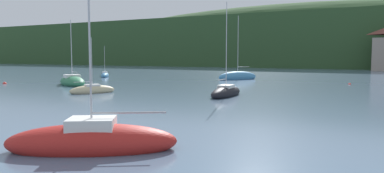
{
  "coord_description": "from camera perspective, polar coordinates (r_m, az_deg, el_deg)",
  "views": [
    {
      "loc": [
        11.58,
        29.84,
        3.91
      ],
      "look_at": [
        0.0,
        51.71,
        1.76
      ],
      "focal_mm": 33.79,
      "sensor_mm": 36.0,
      "label": 1
    }
  ],
  "objects": [
    {
      "name": "sailboat_far_1",
      "position": [
        50.04,
        -18.37,
        0.71
      ],
      "size": [
        8.04,
        6.17,
        8.96
      ],
      "rotation": [
        0.0,
        0.0,
        2.61
      ],
      "color": "#2D754C",
      "rests_on": "ground_plane"
    },
    {
      "name": "sailboat_mid_8",
      "position": [
        15.55,
        -15.5,
        -8.29
      ],
      "size": [
        7.1,
        5.59,
        7.79
      ],
      "rotation": [
        0.0,
        0.0,
        3.7
      ],
      "color": "red",
      "rests_on": "ground_plane"
    },
    {
      "name": "sailboat_mid_0",
      "position": [
        34.8,
        5.39,
        -0.95
      ],
      "size": [
        1.9,
        6.15,
        9.28
      ],
      "rotation": [
        0.0,
        0.0,
        1.59
      ],
      "color": "black",
      "rests_on": "ground_plane"
    },
    {
      "name": "sailboat_mid_2",
      "position": [
        38.83,
        -15.44,
        -0.57
      ],
      "size": [
        3.56,
        4.89,
        6.05
      ],
      "rotation": [
        0.0,
        0.0,
        1.08
      ],
      "color": "#CCBC8E",
      "rests_on": "ground_plane"
    },
    {
      "name": "wooded_hillside",
      "position": [
        152.58,
        19.12,
        5.87
      ],
      "size": [
        352.0,
        75.11,
        40.13
      ],
      "color": "#2D4C28",
      "rests_on": "ground_plane"
    },
    {
      "name": "sailboat_far_3",
      "position": [
        67.26,
        -13.58,
        1.73
      ],
      "size": [
        3.84,
        4.52,
        5.85
      ],
      "rotation": [
        0.0,
        0.0,
        5.36
      ],
      "color": "teal",
      "rests_on": "ground_plane"
    },
    {
      "name": "mooring_buoy_far",
      "position": [
        55.72,
        -27.47,
        0.37
      ],
      "size": [
        0.5,
        0.5,
        0.5
      ],
      "primitive_type": "sphere",
      "color": "red",
      "rests_on": "ground_plane"
    },
    {
      "name": "sailboat_far_10",
      "position": [
        58.79,
        7.22,
        1.52
      ],
      "size": [
        5.65,
        7.05,
        10.69
      ],
      "rotation": [
        0.0,
        0.0,
        4.12
      ],
      "color": "teal",
      "rests_on": "ground_plane"
    },
    {
      "name": "mooring_buoy_mid",
      "position": [
        53.18,
        23.62,
        0.33
      ],
      "size": [
        0.36,
        0.36,
        0.36
      ],
      "primitive_type": "sphere",
      "color": "red",
      "rests_on": "ground_plane"
    }
  ]
}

